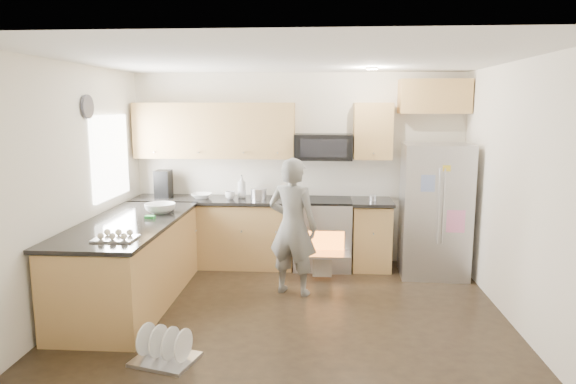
# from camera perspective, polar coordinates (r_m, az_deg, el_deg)

# --- Properties ---
(ground) EXTENTS (4.50, 4.50, 0.00)m
(ground) POSITION_cam_1_polar(r_m,az_deg,el_deg) (5.49, -0.01, -13.57)
(ground) COLOR black
(ground) RESTS_ON ground
(room_shell) EXTENTS (4.54, 4.04, 2.62)m
(room_shell) POSITION_cam_1_polar(r_m,az_deg,el_deg) (5.10, -0.41, 4.11)
(room_shell) COLOR white
(room_shell) RESTS_ON ground
(back_cabinet_run) EXTENTS (4.45, 0.64, 2.50)m
(back_cabinet_run) POSITION_cam_1_polar(r_m,az_deg,el_deg) (6.96, -3.85, -0.35)
(back_cabinet_run) COLOR tan
(back_cabinet_run) RESTS_ON ground
(peninsula) EXTENTS (0.96, 2.36, 1.04)m
(peninsula) POSITION_cam_1_polar(r_m,az_deg,el_deg) (5.94, -17.06, -7.46)
(peninsula) COLOR tan
(peninsula) RESTS_ON ground
(stove_range) EXTENTS (0.76, 0.97, 1.79)m
(stove_range) POSITION_cam_1_polar(r_m,az_deg,el_deg) (6.89, 3.86, -2.88)
(stove_range) COLOR #B7B7BC
(stove_range) RESTS_ON ground
(refrigerator) EXTENTS (0.85, 0.68, 1.69)m
(refrigerator) POSITION_cam_1_polar(r_m,az_deg,el_deg) (6.77, 15.98, -1.99)
(refrigerator) COLOR #B7B7BC
(refrigerator) RESTS_ON ground
(person) EXTENTS (0.67, 0.54, 1.59)m
(person) POSITION_cam_1_polar(r_m,az_deg,el_deg) (5.87, 0.52, -3.87)
(person) COLOR gray
(person) RESTS_ON ground
(dish_rack) EXTENTS (0.60, 0.53, 0.31)m
(dish_rack) POSITION_cam_1_polar(r_m,az_deg,el_deg) (4.70, -13.51, -16.88)
(dish_rack) COLOR #B7B7BC
(dish_rack) RESTS_ON ground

